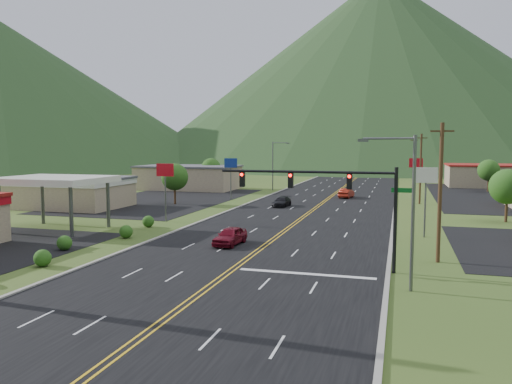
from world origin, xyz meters
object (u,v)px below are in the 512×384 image
(car_red_near, at_px, (230,236))
(car_dark_mid, at_px, (282,202))
(streetlight_east, at_px, (407,202))
(traffic_signal, at_px, (334,191))
(gas_canopy, at_px, (55,181))
(car_red_far, at_px, (346,193))
(streetlight_west, at_px, (274,162))

(car_red_near, distance_m, car_dark_mid, 26.76)
(streetlight_east, bearing_deg, traffic_signal, 139.61)
(gas_canopy, xyz_separation_m, car_red_far, (24.60, 38.22, -4.12))
(streetlight_west, bearing_deg, car_dark_mid, -73.55)
(traffic_signal, relative_size, gas_canopy, 1.31)
(car_dark_mid, bearing_deg, traffic_signal, -66.49)
(gas_canopy, xyz_separation_m, car_red_near, (19.09, -2.34, -4.12))
(traffic_signal, bearing_deg, streetlight_east, -40.39)
(streetlight_west, bearing_deg, streetlight_east, -69.14)
(traffic_signal, xyz_separation_m, car_dark_mid, (-11.18, 32.37, -4.69))
(streetlight_west, height_order, gas_canopy, streetlight_west)
(streetlight_west, distance_m, car_dark_mid, 25.06)
(traffic_signal, relative_size, streetlight_west, 1.46)
(car_red_far, bearing_deg, car_dark_mid, 69.93)
(gas_canopy, bearing_deg, traffic_signal, -15.70)
(streetlight_west, relative_size, car_dark_mid, 2.04)
(streetlight_east, bearing_deg, car_red_near, 145.56)
(streetlight_east, bearing_deg, car_dark_mid, 113.59)
(gas_canopy, bearing_deg, car_red_near, -6.99)
(streetlight_west, bearing_deg, traffic_signal, -72.03)
(gas_canopy, relative_size, car_red_near, 2.28)
(streetlight_east, xyz_separation_m, car_red_near, (-14.09, 9.66, -4.43))
(car_red_far, bearing_deg, gas_canopy, 64.96)
(gas_canopy, relative_size, car_dark_mid, 2.27)
(gas_canopy, distance_m, car_dark_mid, 30.18)
(car_dark_mid, bearing_deg, car_red_near, -81.72)
(traffic_signal, relative_size, streetlight_east, 1.46)
(car_red_near, xyz_separation_m, car_dark_mid, (-1.79, 26.70, -0.11))
(traffic_signal, distance_m, streetlight_west, 58.88)
(traffic_signal, relative_size, car_dark_mid, 2.97)
(gas_canopy, bearing_deg, car_red_far, 57.23)
(streetlight_east, relative_size, car_red_far, 1.98)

